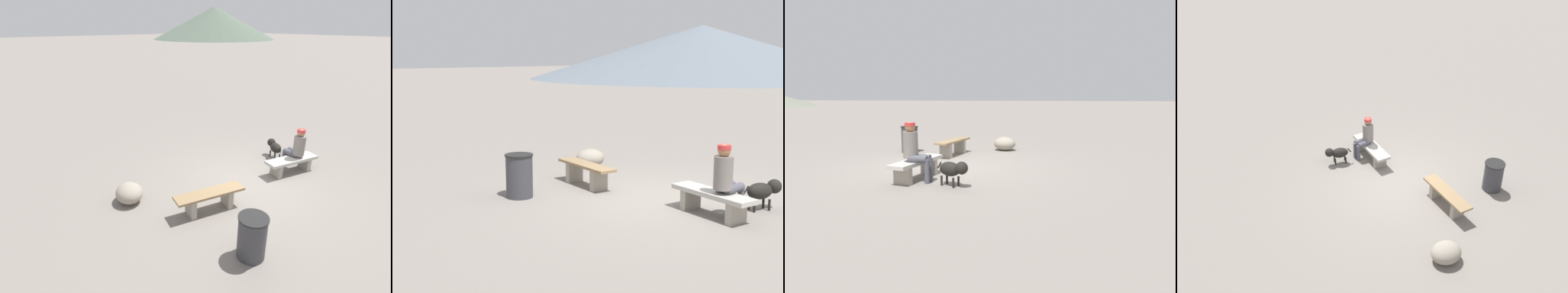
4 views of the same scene
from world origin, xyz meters
TOP-DOWN VIEW (x-y plane):
  - ground at (0.00, 0.00)m, footprint 210.00×210.00m
  - bench_left at (-1.62, -0.20)m, footprint 1.66×0.75m
  - bench_right at (1.36, -0.27)m, footprint 1.62×0.77m
  - seated_person at (1.57, -0.23)m, footprint 0.37×0.62m
  - dog at (1.83, 0.66)m, footprint 0.51×0.71m
  - trash_bin at (-1.96, -1.70)m, footprint 0.54×0.54m
  - boulder at (-2.85, 1.26)m, footprint 0.79×0.85m
  - distant_peak_0 at (51.49, 58.36)m, footprint 32.46×32.46m

SIDE VIEW (x-z plane):
  - ground at x=0.00m, z-range -0.06..0.00m
  - boulder at x=-2.85m, z-range 0.00..0.45m
  - bench_right at x=1.36m, z-range 0.09..0.52m
  - bench_left at x=-1.62m, z-range 0.08..0.56m
  - dog at x=1.83m, z-range 0.09..0.62m
  - trash_bin at x=-1.96m, z-range 0.00..0.84m
  - seated_person at x=1.57m, z-range 0.09..1.34m
  - distant_peak_0 at x=51.49m, z-range 0.00..8.09m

